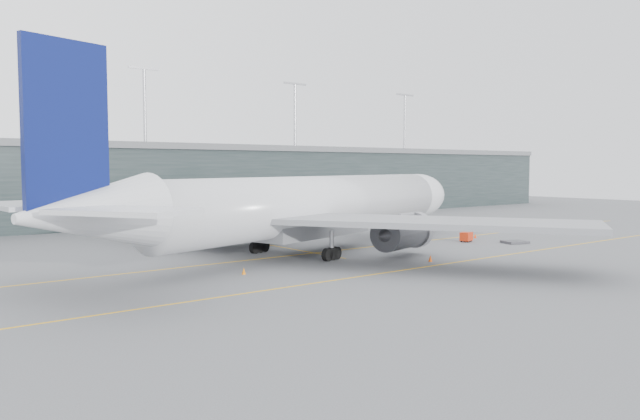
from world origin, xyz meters
TOP-DOWN VIEW (x-y plane):
  - ground at (0.00, 0.00)m, footprint 320.00×320.00m
  - taxiline_a at (0.00, -4.00)m, footprint 160.00×0.25m
  - taxiline_b at (0.00, -20.00)m, footprint 160.00×0.25m
  - taxiline_lead_main at (5.00, 20.00)m, footprint 0.25×60.00m
  - terminal at (-0.00, 58.00)m, footprint 240.00×36.00m
  - main_aircraft at (5.22, -3.62)m, footprint 73.43×67.51m
  - jet_bridge at (18.92, 24.62)m, footprint 12.23×44.01m
  - gse_cart at (29.39, -8.36)m, footprint 2.34×1.86m
  - baggage_dolly at (33.31, -13.79)m, footprint 3.86×3.45m
  - uld_a at (-4.02, 9.33)m, footprint 2.18×1.76m
  - uld_b at (-2.76, 11.23)m, footprint 2.69×2.40m
  - uld_c at (-1.30, 9.80)m, footprint 2.58×2.34m
  - cone_nose at (34.06, -6.34)m, footprint 0.42×0.42m
  - cone_wing_stbd at (11.03, -17.82)m, footprint 0.47×0.47m
  - cone_wing_port at (10.08, 11.59)m, footprint 0.41×0.41m
  - cone_tail at (-10.05, -11.84)m, footprint 0.42×0.42m

SIDE VIEW (x-z plane):
  - ground at x=0.00m, z-range 0.00..0.00m
  - taxiline_a at x=0.00m, z-range 0.00..0.02m
  - taxiline_b at x=0.00m, z-range 0.00..0.02m
  - taxiline_lead_main at x=5.00m, z-range 0.00..0.02m
  - baggage_dolly at x=33.31m, z-range 0.03..0.35m
  - cone_wing_port at x=10.08m, z-range 0.00..0.66m
  - cone_tail at x=-10.05m, z-range 0.00..0.67m
  - cone_nose at x=34.06m, z-range 0.00..0.68m
  - cone_wing_stbd at x=11.03m, z-range 0.00..0.75m
  - gse_cart at x=29.39m, z-range 0.08..1.47m
  - uld_c at x=-1.30m, z-range 0.05..1.96m
  - uld_a at x=-4.02m, z-range 0.05..2.00m
  - uld_b at x=-2.76m, z-range 0.05..2.10m
  - jet_bridge at x=18.92m, z-range 1.68..8.44m
  - main_aircraft at x=5.22m, z-range -4.60..16.36m
  - terminal at x=0.00m, z-range -6.88..22.12m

